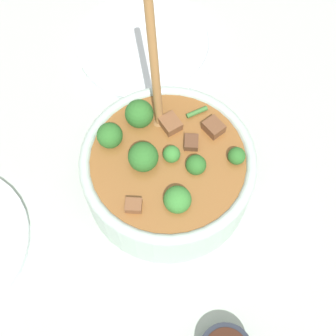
{
  "coord_description": "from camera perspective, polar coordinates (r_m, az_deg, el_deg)",
  "views": [
    {
      "loc": [
        -0.18,
        -0.25,
        0.67
      ],
      "look_at": [
        0.0,
        0.0,
        0.06
      ],
      "focal_mm": 50.0,
      "sensor_mm": 36.0,
      "label": 1
    }
  ],
  "objects": [
    {
      "name": "stew_bowl",
      "position": [
        0.68,
        -0.06,
        -0.14
      ],
      "size": [
        0.25,
        0.25,
        0.29
      ],
      "color": "#B2C6BC",
      "rests_on": "ground_plane"
    },
    {
      "name": "empty_plate",
      "position": [
        0.88,
        -2.55,
        15.03
      ],
      "size": [
        0.25,
        0.25,
        0.02
      ],
      "color": "white",
      "rests_on": "ground_plane"
    },
    {
      "name": "ground_plane",
      "position": [
        0.73,
        0.0,
        -2.1
      ],
      "size": [
        4.0,
        4.0,
        0.0
      ],
      "primitive_type": "plane",
      "color": "#ADBCAD"
    }
  ]
}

